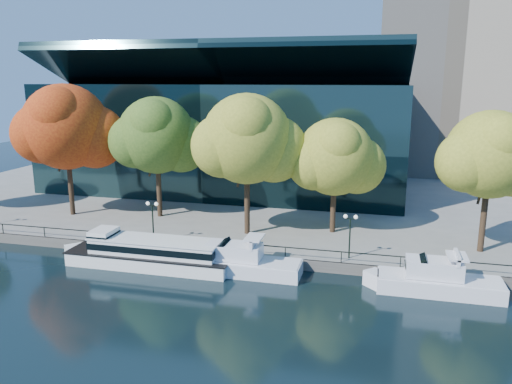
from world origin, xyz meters
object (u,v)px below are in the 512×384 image
(cruiser_near, at_px, (235,261))
(tree_5, at_px, (492,157))
(tour_boat, at_px, (146,252))
(tree_3, at_px, (248,141))
(lamp_1, at_px, (152,212))
(lamp_2, at_px, (350,226))
(cruiser_far, at_px, (433,279))
(tree_1, at_px, (67,129))
(tree_4, at_px, (336,159))
(tree_2, at_px, (158,137))

(cruiser_near, bearing_deg, tree_5, 20.79)
(tour_boat, xyz_separation_m, tree_3, (7.41, 8.67, 9.30))
(lamp_1, bearing_deg, lamp_2, 0.00)
(cruiser_far, bearing_deg, tree_3, 154.32)
(tree_1, bearing_deg, lamp_2, -11.96)
(tour_boat, height_order, tree_4, tree_4)
(tree_4, bearing_deg, tour_boat, -144.63)
(cruiser_near, bearing_deg, tree_1, 155.67)
(tree_2, height_order, tree_4, tree_2)
(tree_4, height_order, tree_5, tree_5)
(lamp_1, bearing_deg, tree_2, 110.05)
(tree_1, xyz_separation_m, tree_2, (10.35, 1.83, -0.86))
(tree_1, bearing_deg, tree_3, -5.52)
(cruiser_near, relative_size, lamp_2, 2.96)
(tour_boat, xyz_separation_m, lamp_1, (-1.07, 3.89, 2.62))
(tree_5, bearing_deg, tour_boat, -163.89)
(tree_2, height_order, tree_5, tree_2)
(tour_boat, height_order, tree_1, tree_1)
(lamp_1, distance_m, lamp_2, 19.08)
(tour_boat, height_order, tree_5, tree_5)
(tree_1, bearing_deg, tree_4, 0.98)
(tree_2, relative_size, lamp_1, 3.43)
(cruiser_far, xyz_separation_m, lamp_2, (-6.89, 3.63, 2.86))
(tree_3, bearing_deg, lamp_1, -150.57)
(cruiser_near, bearing_deg, tree_3, 96.30)
(cruiser_near, xyz_separation_m, tree_1, (-22.93, 10.37, 10.06))
(tour_boat, xyz_separation_m, cruiser_near, (8.32, 0.44, -0.29))
(cruiser_near, height_order, tree_1, tree_1)
(cruiser_near, bearing_deg, tree_2, 135.88)
(tree_1, relative_size, tree_5, 1.16)
(tree_3, relative_size, tree_5, 1.10)
(cruiser_far, distance_m, tree_2, 32.97)
(tree_1, bearing_deg, tour_boat, -36.48)
(tree_2, relative_size, tree_3, 0.96)
(tree_3, height_order, lamp_1, tree_3)
(lamp_2, bearing_deg, tree_2, 158.57)
(lamp_2, bearing_deg, cruiser_far, -27.77)
(tree_4, distance_m, tree_5, 14.31)
(cruiser_far, bearing_deg, tree_4, 128.96)
(cruiser_near, distance_m, cruiser_far, 16.58)
(tree_1, relative_size, lamp_2, 3.78)
(tree_5, height_order, lamp_2, tree_5)
(tree_1, relative_size, lamp_1, 3.78)
(cruiser_near, distance_m, lamp_1, 10.42)
(cruiser_near, height_order, cruiser_far, cruiser_far)
(tree_4, height_order, lamp_2, tree_4)
(tree_3, distance_m, tree_4, 9.14)
(cruiser_far, relative_size, tree_4, 0.90)
(tour_boat, height_order, lamp_2, lamp_2)
(tree_1, height_order, tree_3, tree_1)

